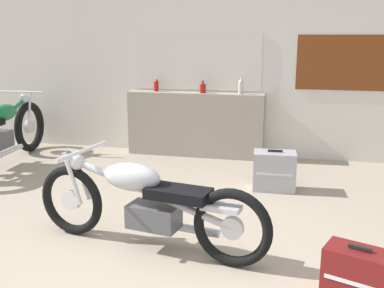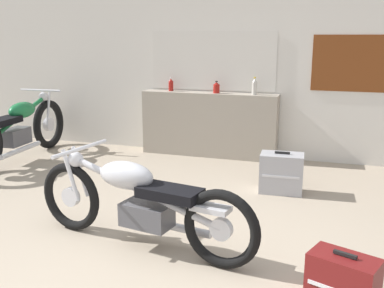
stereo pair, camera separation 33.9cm
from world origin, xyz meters
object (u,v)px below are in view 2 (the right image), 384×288
(bottle_left_center, at_px, (216,88))
(hard_case_darkred, at_px, (343,282))
(bottle_center, at_px, (254,87))
(motorcycle_silver, at_px, (139,201))
(motorcycle_green, at_px, (19,130))
(hard_case_silver, at_px, (281,173))
(bottle_leftmost, at_px, (171,85))

(bottle_left_center, relative_size, hard_case_darkred, 0.35)
(hard_case_darkred, bearing_deg, bottle_left_center, 117.46)
(bottle_center, relative_size, hard_case_darkred, 0.50)
(motorcycle_silver, distance_m, motorcycle_green, 3.20)
(hard_case_silver, bearing_deg, bottle_leftmost, 144.20)
(bottle_center, height_order, hard_case_silver, bottle_center)
(bottle_center, relative_size, motorcycle_green, 0.11)
(motorcycle_silver, bearing_deg, motorcycle_green, 144.76)
(hard_case_darkred, height_order, hard_case_silver, hard_case_silver)
(bottle_leftmost, distance_m, hard_case_silver, 2.27)
(bottle_leftmost, distance_m, hard_case_darkred, 4.13)
(motorcycle_silver, bearing_deg, hard_case_darkred, -13.86)
(bottle_left_center, xyz_separation_m, hard_case_silver, (1.06, -1.20, -0.75))
(bottle_leftmost, height_order, bottle_center, bottle_center)
(bottle_leftmost, height_order, motorcycle_silver, bottle_leftmost)
(bottle_center, bearing_deg, bottle_leftmost, 177.88)
(bottle_center, bearing_deg, motorcycle_green, -161.12)
(bottle_center, xyz_separation_m, hard_case_silver, (0.54, -1.21, -0.78))
(bottle_leftmost, relative_size, bottle_center, 0.82)
(bottle_left_center, xyz_separation_m, motorcycle_green, (-2.47, -1.02, -0.54))
(motorcycle_green, distance_m, hard_case_silver, 3.54)
(bottle_left_center, height_order, motorcycle_silver, bottle_left_center)
(bottle_leftmost, bearing_deg, motorcycle_silver, -74.17)
(motorcycle_silver, xyz_separation_m, motorcycle_green, (-2.62, 1.85, 0.04))
(motorcycle_silver, height_order, motorcycle_green, motorcycle_green)
(motorcycle_silver, bearing_deg, hard_case_silver, 61.30)
(bottle_left_center, height_order, hard_case_darkred, bottle_left_center)
(bottle_left_center, relative_size, motorcycle_silver, 0.08)
(bottle_center, bearing_deg, bottle_left_center, -179.56)
(bottle_leftmost, relative_size, hard_case_silver, 0.41)
(bottle_leftmost, xyz_separation_m, hard_case_darkred, (2.37, -3.29, -0.80))
(bottle_leftmost, xyz_separation_m, bottle_left_center, (0.68, -0.05, -0.01))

